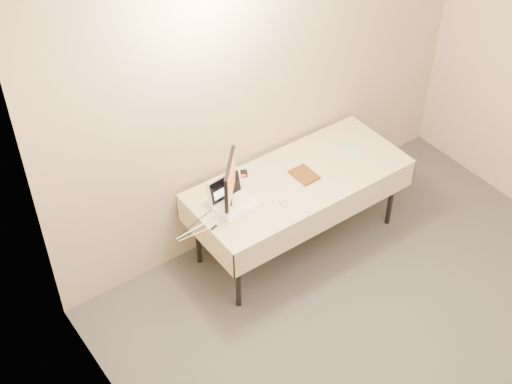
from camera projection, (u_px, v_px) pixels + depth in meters
back_wall at (267, 89)px, 5.68m from camera, size 4.00×0.10×2.70m
table at (299, 183)px, 5.85m from camera, size 1.86×0.81×0.74m
laptop at (232, 199)px, 5.53m from camera, size 0.35×0.31×0.23m
monitor at (230, 181)px, 5.38m from camera, size 0.31×0.33×0.44m
book at (297, 169)px, 5.71m from camera, size 0.17×0.02×0.23m
alarm_clock at (240, 174)px, 5.81m from camera, size 0.12×0.09×0.05m
clicker at (283, 203)px, 5.56m from camera, size 0.05×0.10×0.02m
paper_form at (351, 148)px, 6.10m from camera, size 0.17×0.30×0.00m
usb_dongle at (214, 227)px, 5.36m from camera, size 0.06×0.03×0.01m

